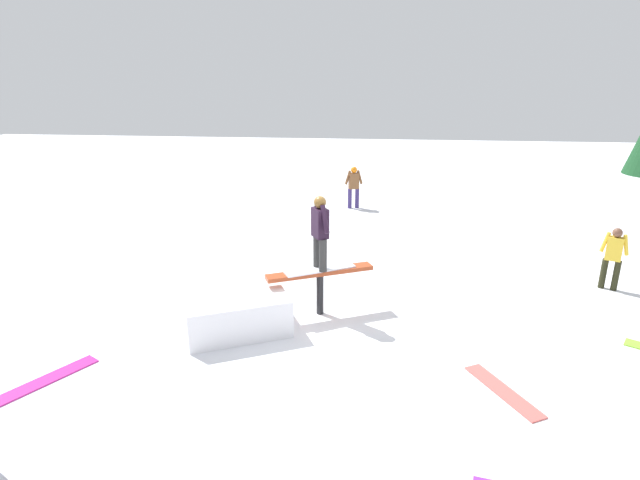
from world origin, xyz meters
name	(u,v)px	position (x,y,z in m)	size (l,w,h in m)	color
ground_plane	(320,313)	(0.00, 0.00, 0.00)	(60.00, 60.00, 0.00)	white
rail_feature	(320,278)	(0.00, 0.00, 0.75)	(2.00, 1.18, 0.90)	black
snow_kicker_ramp	(235,310)	(-1.48, -0.73, 0.34)	(1.80, 1.50, 0.68)	white
main_rider_on_rail	(320,234)	(0.00, 0.00, 1.62)	(1.33, 0.94, 1.43)	white
bystander_brown	(354,185)	(0.17, 8.44, 0.82)	(0.64, 0.30, 1.47)	navy
bystander_yellow	(613,255)	(6.06, 1.93, 0.77)	(0.53, 0.31, 1.38)	black
loose_snowboard_magenta	(47,380)	(-3.84, -2.76, 0.01)	(1.53, 0.28, 0.02)	#C0268D
loose_snowboard_coral	(503,391)	(2.96, -2.23, 0.01)	(1.42, 0.28, 0.02)	#DF625B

